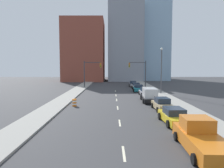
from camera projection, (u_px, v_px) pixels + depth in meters
name	position (u px, v px, depth m)	size (l,w,h in m)	color
sidewalk_left	(82.00, 86.00, 56.07)	(3.01, 101.46, 0.18)	gray
sidewalk_right	(146.00, 86.00, 56.10)	(3.01, 101.46, 0.18)	gray
lane_stripe_at_8m	(123.00, 153.00, 13.31)	(0.16, 2.40, 0.01)	beige
lane_stripe_at_15m	(119.00, 123.00, 20.42)	(0.16, 2.40, 0.01)	beige
lane_stripe_at_22m	(117.00, 108.00, 27.71)	(0.16, 2.40, 0.01)	beige
lane_stripe_at_29m	(116.00, 100.00, 34.13)	(0.16, 2.40, 0.01)	beige
lane_stripe_at_34m	(116.00, 95.00, 39.41)	(0.16, 2.40, 0.01)	beige
lane_stripe_at_41m	(115.00, 91.00, 46.15)	(0.16, 2.40, 0.01)	beige
building_brick_left	(84.00, 51.00, 77.91)	(14.00, 16.00, 21.25)	brown
building_office_center	(124.00, 44.00, 81.68)	(12.00, 20.00, 27.03)	gray
building_glass_right	(148.00, 39.00, 85.51)	(13.00, 20.00, 31.32)	#8CADC6
traffic_signal_left	(89.00, 70.00, 53.03)	(4.26, 0.35, 6.53)	#38383D
traffic_signal_right	(140.00, 70.00, 53.05)	(4.26, 0.35, 6.53)	#38383D
traffic_barrel	(74.00, 103.00, 28.85)	(0.56, 0.56, 0.95)	orange
street_lamp	(161.00, 68.00, 40.61)	(0.44, 0.44, 8.66)	#4C4C51
pickup_truck_orange	(200.00, 138.00, 13.75)	(2.57, 6.32, 1.94)	orange
sedan_yellow	(174.00, 116.00, 20.22)	(2.25, 4.84, 1.45)	gold
sedan_tan	(162.00, 104.00, 26.34)	(2.13, 4.54, 1.50)	tan
box_truck_black	(149.00, 95.00, 32.49)	(2.57, 6.06, 2.04)	black
sedan_silver	(145.00, 92.00, 39.42)	(2.18, 4.28, 1.36)	#B2B2BC
sedan_teal	(138.00, 88.00, 45.48)	(2.33, 4.48, 1.41)	#196B75
sedan_white	(135.00, 86.00, 51.37)	(2.08, 4.36, 1.35)	silver
sedan_gray	(133.00, 84.00, 57.09)	(2.25, 4.87, 1.35)	slate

